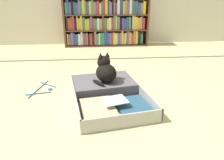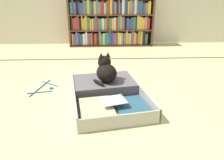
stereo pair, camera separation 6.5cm
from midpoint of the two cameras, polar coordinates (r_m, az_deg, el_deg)
The scene contains 6 objects.
ground_plane at distance 1.68m, azimuth -2.98°, elevation -7.17°, with size 10.00×10.00×0.00m, color #C9C185.
tatami_border at distance 2.94m, azimuth -2.88°, elevation 5.81°, with size 4.80×0.05×0.00m.
bookshelf at distance 3.74m, azimuth 0.10°, elevation 15.46°, with size 1.45×0.28×0.81m.
open_suitcase at distance 1.81m, azimuth -0.56°, elevation -3.40°, with size 0.70×0.92×0.11m.
black_cat at distance 1.85m, azimuth -0.72°, elevation 2.52°, with size 0.25×0.28×0.26m.
clothes_hanger at distance 2.08m, azimuth -17.28°, elevation -2.05°, with size 0.25×0.40×0.01m.
Camera 2 is at (0.05, -1.47, 0.82)m, focal length 33.30 mm.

